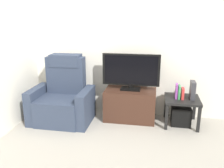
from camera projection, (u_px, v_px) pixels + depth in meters
ground_plane at (129, 144)px, 3.34m from camera, size 6.40×6.40×0.00m
wall_back at (138, 40)px, 4.04m from camera, size 6.40×0.06×2.60m
tv_stand at (130, 105)px, 4.06m from camera, size 0.84×0.49×0.52m
television at (131, 71)px, 3.92m from camera, size 0.93×0.20×0.60m
recliner_armchair at (63, 99)px, 4.01m from camera, size 0.98×0.78×1.08m
side_table at (182, 102)px, 3.83m from camera, size 0.54×0.54×0.44m
subwoofer_box at (181, 115)px, 3.90m from camera, size 0.30×0.30×0.30m
book_leftmost at (176, 91)px, 3.78m from camera, size 0.03×0.12×0.24m
book_middle at (179, 92)px, 3.78m from camera, size 0.03×0.13×0.21m
book_rightmost at (183, 93)px, 3.77m from camera, size 0.04×0.14×0.17m
game_console at (193, 90)px, 3.76m from camera, size 0.07×0.20×0.28m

